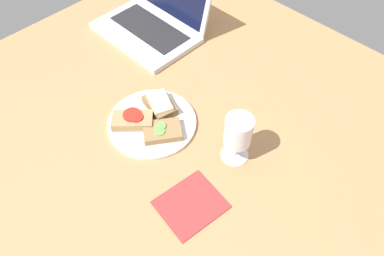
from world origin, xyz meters
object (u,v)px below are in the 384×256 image
(sandwich_with_tomato, at_px, (133,120))
(laptop, at_px, (152,22))
(plate, at_px, (152,123))
(sandwich_with_cucumber, at_px, (162,131))
(sandwich_with_cheese, at_px, (159,105))
(napkin, at_px, (191,205))
(wine_glass, at_px, (238,133))

(sandwich_with_tomato, height_order, laptop, laptop)
(laptop, bearing_deg, plate, -42.00)
(sandwich_with_cucumber, bearing_deg, sandwich_with_tomato, -158.09)
(sandwich_with_cheese, distance_m, napkin, 0.32)
(sandwich_with_tomato, xyz_separation_m, laptop, (-0.29, 0.33, 0.01))
(wine_glass, xyz_separation_m, laptop, (-0.56, 0.21, -0.06))
(plate, relative_size, sandwich_with_cheese, 2.25)
(sandwich_with_cucumber, height_order, sandwich_with_tomato, sandwich_with_tomato)
(sandwich_with_cheese, bearing_deg, laptop, 141.43)
(sandwich_with_cheese, distance_m, laptop, 0.39)
(laptop, bearing_deg, napkin, -34.07)
(plate, bearing_deg, sandwich_with_tomato, -128.21)
(laptop, bearing_deg, sandwich_with_cucumber, -38.41)
(sandwich_with_cucumber, relative_size, wine_glass, 0.86)
(plate, relative_size, laptop, 0.72)
(sandwich_with_cheese, relative_size, laptop, 0.32)
(sandwich_with_cucumber, xyz_separation_m, sandwich_with_cheese, (-0.07, 0.06, 0.01))
(napkin, bearing_deg, plate, 158.31)
(plate, bearing_deg, wine_glass, 19.40)
(wine_glass, height_order, laptop, laptop)
(plate, relative_size, wine_glass, 1.72)
(sandwich_with_cheese, bearing_deg, napkin, -28.61)
(sandwich_with_cheese, height_order, napkin, sandwich_with_cheese)
(sandwich_with_cucumber, height_order, napkin, sandwich_with_cucumber)
(wine_glass, bearing_deg, sandwich_with_tomato, -155.18)
(plate, distance_m, napkin, 0.28)
(sandwich_with_cucumber, distance_m, wine_glass, 0.22)
(sandwich_with_cheese, height_order, wine_glass, wine_glass)
(sandwich_with_cheese, relative_size, sandwich_with_tomato, 0.92)
(sandwich_with_tomato, bearing_deg, laptop, 131.11)
(sandwich_with_cheese, bearing_deg, sandwich_with_cucumber, -37.75)
(plate, xyz_separation_m, napkin, (0.26, -0.10, -0.00))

